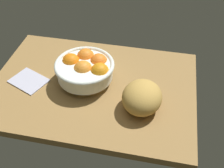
# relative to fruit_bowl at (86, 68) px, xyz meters

# --- Properties ---
(ground_plane) EXTENTS (0.80, 0.57, 0.03)m
(ground_plane) POSITION_rel_fruit_bowl_xyz_m (-0.03, 0.02, -0.08)
(ground_plane) COLOR olive
(fruit_bowl) EXTENTS (0.23, 0.23, 0.11)m
(fruit_bowl) POSITION_rel_fruit_bowl_xyz_m (0.00, 0.00, 0.00)
(fruit_bowl) COLOR white
(fruit_bowl) RESTS_ON ground
(bread_loaf) EXTENTS (0.16, 0.17, 0.10)m
(bread_loaf) POSITION_rel_fruit_bowl_xyz_m (-0.23, 0.10, -0.01)
(bread_loaf) COLOR #BF9546
(bread_loaf) RESTS_ON ground
(napkin_folded) EXTENTS (0.17, 0.15, 0.01)m
(napkin_folded) POSITION_rel_fruit_bowl_xyz_m (0.22, 0.05, -0.06)
(napkin_folded) COLOR #B8B8CD
(napkin_folded) RESTS_ON ground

